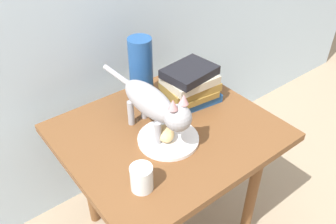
{
  "coord_description": "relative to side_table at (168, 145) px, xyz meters",
  "views": [
    {
      "loc": [
        -0.62,
        -0.79,
        1.42
      ],
      "look_at": [
        0.0,
        0.0,
        0.67
      ],
      "focal_mm": 37.61,
      "sensor_mm": 36.0,
      "label": 1
    }
  ],
  "objects": [
    {
      "name": "candle_jar",
      "position": [
        -0.23,
        -0.17,
        0.12
      ],
      "size": [
        0.07,
        0.07,
        0.08
      ],
      "color": "silver",
      "rests_on": "side_table"
    },
    {
      "name": "side_table",
      "position": [
        0.0,
        0.0,
        0.0
      ],
      "size": [
        0.76,
        0.66,
        0.59
      ],
      "color": "brown",
      "rests_on": "ground"
    },
    {
      "name": "book_stack",
      "position": [
        0.18,
        0.08,
        0.16
      ],
      "size": [
        0.24,
        0.17,
        0.16
      ],
      "color": "#1E4C8C",
      "rests_on": "side_table"
    },
    {
      "name": "green_vase",
      "position": [
        0.04,
        0.22,
        0.22
      ],
      "size": [
        0.09,
        0.09,
        0.27
      ],
      "primitive_type": "cylinder",
      "color": "navy",
      "rests_on": "side_table"
    },
    {
      "name": "bread_roll",
      "position": [
        -0.05,
        -0.05,
        0.12
      ],
      "size": [
        0.09,
        0.1,
        0.05
      ],
      "primitive_type": "ellipsoid",
      "rotation": [
        0.0,
        0.0,
        1.1
      ],
      "color": "#E0BC7A",
      "rests_on": "plate"
    },
    {
      "name": "cat",
      "position": [
        -0.05,
        0.01,
        0.21
      ],
      "size": [
        0.1,
        0.48,
        0.23
      ],
      "color": "#99999E",
      "rests_on": "side_table"
    },
    {
      "name": "plate",
      "position": [
        -0.04,
        -0.05,
        0.09
      ],
      "size": [
        0.22,
        0.22,
        0.01
      ],
      "primitive_type": "cylinder",
      "color": "white",
      "rests_on": "side_table"
    }
  ]
}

